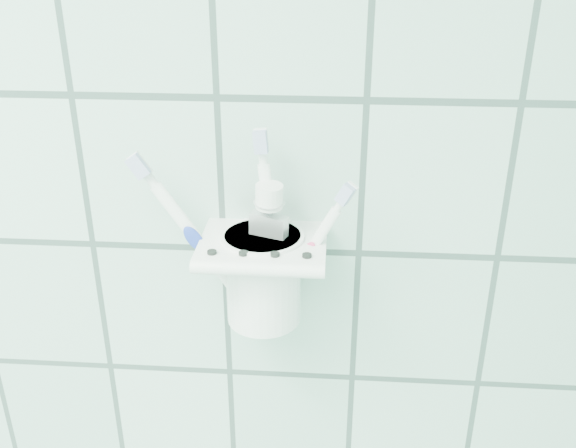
% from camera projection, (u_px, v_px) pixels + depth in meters
% --- Properties ---
extents(holder_bracket, '(0.13, 0.11, 0.04)m').
position_uv_depth(holder_bracket, '(263.00, 247.00, 0.68)').
color(holder_bracket, white).
rests_on(holder_bracket, wall_back).
extents(cup, '(0.09, 0.09, 0.10)m').
position_uv_depth(cup, '(263.00, 274.00, 0.70)').
color(cup, white).
rests_on(cup, holder_bracket).
extents(toothbrush_pink, '(0.11, 0.03, 0.21)m').
position_uv_depth(toothbrush_pink, '(253.00, 226.00, 0.66)').
color(toothbrush_pink, white).
rests_on(toothbrush_pink, cup).
extents(toothbrush_blue, '(0.03, 0.02, 0.21)m').
position_uv_depth(toothbrush_blue, '(278.00, 226.00, 0.67)').
color(toothbrush_blue, white).
rests_on(toothbrush_blue, cup).
extents(toothbrush_orange, '(0.08, 0.03, 0.18)m').
position_uv_depth(toothbrush_orange, '(270.00, 236.00, 0.68)').
color(toothbrush_orange, white).
rests_on(toothbrush_orange, cup).
extents(toothpaste_tube, '(0.05, 0.04, 0.16)m').
position_uv_depth(toothpaste_tube, '(266.00, 238.00, 0.68)').
color(toothpaste_tube, silver).
rests_on(toothpaste_tube, cup).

